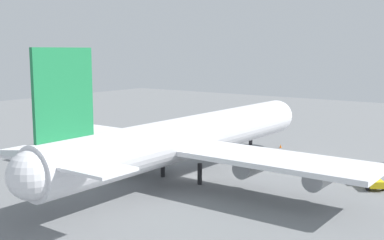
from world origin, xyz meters
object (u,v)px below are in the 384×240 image
Objects in this scene: catering_truck at (371,180)px; safety_cone_nose at (281,146)px; cargo_airplane at (191,137)px; pushback_tractor at (179,126)px.

catering_truck reaches higher than safety_cone_nose.
cargo_airplane is 44.77m from pushback_tractor.
safety_cone_nose is at bearing -97.46° from pushback_tractor.
pushback_tractor is at bearing 82.54° from safety_cone_nose.
pushback_tractor reaches higher than safety_cone_nose.
cargo_airplane is at bearing 177.54° from safety_cone_nose.
cargo_airplane is 30.41m from safety_cone_nose.
catering_truck is at bearing -127.83° from safety_cone_nose.
cargo_airplane is 14.76× the size of pushback_tractor.
catering_truck is 7.58× the size of safety_cone_nose.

